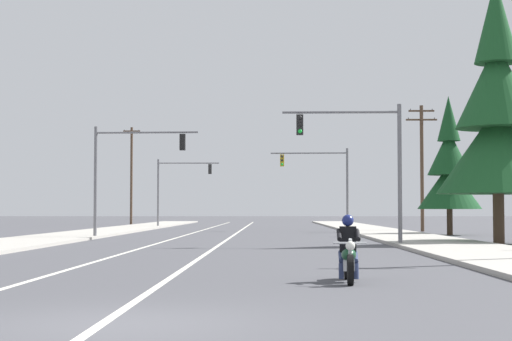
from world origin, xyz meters
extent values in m
plane|color=#47474C|center=(0.00, 0.00, 0.00)|extent=(400.00, 400.00, 0.00)
cube|color=beige|center=(-0.24, 45.00, 0.00)|extent=(0.16, 100.00, 0.01)
cube|color=beige|center=(-3.23, 45.00, 0.00)|extent=(0.16, 100.00, 0.01)
cube|color=#ADA89E|center=(9.54, 40.00, 0.07)|extent=(4.40, 110.00, 0.14)
cube|color=#ADA89E|center=(-9.54, 40.00, 0.07)|extent=(4.40, 110.00, 0.14)
cylinder|color=black|center=(3.72, 5.84, 0.32)|extent=(0.15, 0.64, 0.64)
cylinder|color=black|center=(3.79, 7.38, 0.32)|extent=(0.15, 0.64, 0.64)
cylinder|color=silver|center=(3.72, 5.94, 0.64)|extent=(0.09, 0.33, 0.68)
sphere|color=white|center=(3.72, 5.79, 0.82)|extent=(0.20, 0.20, 0.20)
cylinder|color=silver|center=(3.72, 5.99, 0.87)|extent=(0.70, 0.08, 0.04)
ellipsoid|color=#143D23|center=(3.75, 6.49, 0.60)|extent=(0.35, 0.57, 0.28)
cube|color=silver|center=(3.75, 6.61, 0.37)|extent=(0.26, 0.45, 0.24)
cube|color=black|center=(3.77, 6.93, 0.54)|extent=(0.30, 0.53, 0.12)
cube|color=#143D23|center=(3.79, 7.34, 0.62)|extent=(0.22, 0.37, 0.08)
cylinder|color=silver|center=(3.63, 7.02, 0.30)|extent=(0.11, 0.55, 0.08)
cube|color=black|center=(3.77, 6.89, 0.92)|extent=(0.37, 0.26, 0.56)
sphere|color=navy|center=(3.77, 6.87, 1.33)|extent=(0.26, 0.26, 0.26)
cylinder|color=navy|center=(3.90, 6.74, 0.54)|extent=(0.16, 0.45, 0.30)
cylinder|color=navy|center=(3.91, 6.56, 0.24)|extent=(0.12, 0.16, 0.35)
cylinder|color=black|center=(3.95, 6.62, 1.02)|extent=(0.12, 0.53, 0.27)
cylinder|color=navy|center=(3.62, 6.76, 0.54)|extent=(0.16, 0.45, 0.30)
cylinder|color=navy|center=(3.59, 6.58, 0.24)|extent=(0.12, 0.16, 0.35)
cylinder|color=black|center=(3.55, 6.64, 1.02)|extent=(0.12, 0.53, 0.27)
cylinder|color=slate|center=(7.70, 24.78, 3.10)|extent=(0.18, 0.18, 6.20)
cylinder|color=slate|center=(5.14, 24.81, 5.85)|extent=(5.12, 0.16, 0.11)
cube|color=black|center=(3.34, 24.82, 5.30)|extent=(0.30, 0.24, 0.90)
sphere|color=black|center=(3.34, 24.67, 5.60)|extent=(0.18, 0.18, 0.18)
sphere|color=black|center=(3.34, 24.67, 5.30)|extent=(0.18, 0.18, 0.18)
sphere|color=green|center=(3.34, 24.67, 5.00)|extent=(0.18, 0.18, 0.18)
cylinder|color=slate|center=(-7.66, 34.29, 3.10)|extent=(0.18, 0.18, 6.20)
cylinder|color=slate|center=(-4.80, 34.12, 5.85)|extent=(5.72, 0.44, 0.11)
cube|color=black|center=(-2.80, 34.01, 5.30)|extent=(0.31, 0.26, 0.90)
sphere|color=black|center=(-2.79, 34.16, 5.60)|extent=(0.18, 0.18, 0.18)
sphere|color=black|center=(-2.79, 34.16, 5.30)|extent=(0.18, 0.18, 0.18)
sphere|color=green|center=(-2.79, 34.16, 5.00)|extent=(0.18, 0.18, 0.18)
cylinder|color=slate|center=(7.81, 50.75, 3.10)|extent=(0.18, 0.18, 6.20)
cylinder|color=slate|center=(4.93, 50.87, 5.85)|extent=(5.75, 0.35, 0.11)
cube|color=#B79319|center=(2.92, 50.95, 5.30)|extent=(0.31, 0.25, 0.90)
sphere|color=black|center=(2.91, 50.80, 5.60)|extent=(0.18, 0.18, 0.18)
sphere|color=black|center=(2.91, 50.80, 5.30)|extent=(0.18, 0.18, 0.18)
sphere|color=green|center=(2.91, 50.80, 5.00)|extent=(0.18, 0.18, 0.18)
cylinder|color=slate|center=(-8.23, 63.95, 3.10)|extent=(0.18, 0.18, 6.20)
cylinder|color=slate|center=(-5.44, 63.94, 5.85)|extent=(5.57, 0.12, 0.11)
cube|color=black|center=(-3.49, 63.94, 5.30)|extent=(0.30, 0.24, 0.90)
sphere|color=black|center=(-3.49, 64.09, 5.60)|extent=(0.18, 0.18, 0.18)
sphere|color=black|center=(-3.49, 64.09, 5.30)|extent=(0.18, 0.18, 0.18)
sphere|color=green|center=(-3.49, 64.09, 5.00)|extent=(0.18, 0.18, 0.18)
cylinder|color=#4C3828|center=(13.13, 49.28, 4.62)|extent=(0.26, 0.26, 9.23)
cube|color=#4C3828|center=(13.13, 49.28, 8.83)|extent=(1.88, 0.12, 0.12)
cylinder|color=slate|center=(12.34, 49.28, 8.93)|extent=(0.08, 0.08, 0.12)
cylinder|color=slate|center=(13.91, 49.28, 8.93)|extent=(0.08, 0.08, 0.12)
cube|color=#4C3828|center=(13.13, 49.28, 8.18)|extent=(2.27, 0.12, 0.12)
cylinder|color=slate|center=(12.17, 49.28, 8.28)|extent=(0.08, 0.08, 0.12)
cylinder|color=slate|center=(14.08, 49.28, 8.28)|extent=(0.08, 0.08, 0.12)
cylinder|color=#4C3828|center=(-12.70, 75.87, 5.17)|extent=(0.26, 0.26, 10.34)
cube|color=#4C3828|center=(-12.70, 75.87, 9.94)|extent=(1.80, 0.12, 0.12)
cylinder|color=slate|center=(-13.46, 75.87, 10.04)|extent=(0.08, 0.08, 0.12)
cylinder|color=slate|center=(-11.94, 75.87, 10.04)|extent=(0.08, 0.08, 0.12)
cylinder|color=#4C3828|center=(12.62, 27.16, 1.16)|extent=(0.52, 0.52, 2.32)
cone|color=#194C23|center=(12.62, 27.16, 4.35)|extent=(5.67, 5.67, 4.07)
cone|color=#194C23|center=(12.62, 27.16, 7.40)|extent=(3.86, 3.86, 4.07)
cone|color=#194C23|center=(12.62, 27.16, 10.45)|extent=(2.04, 2.04, 4.07)
cylinder|color=#423023|center=(13.25, 40.61, 0.81)|extent=(0.36, 0.36, 1.62)
cone|color=#14421E|center=(13.25, 40.61, 3.05)|extent=(3.97, 3.97, 2.85)
cone|color=#14421E|center=(13.25, 40.61, 5.18)|extent=(2.70, 2.70, 2.85)
cone|color=#14421E|center=(13.25, 40.61, 7.32)|extent=(1.43, 1.43, 2.85)
camera|label=1|loc=(2.08, -11.41, 1.56)|focal=58.16mm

